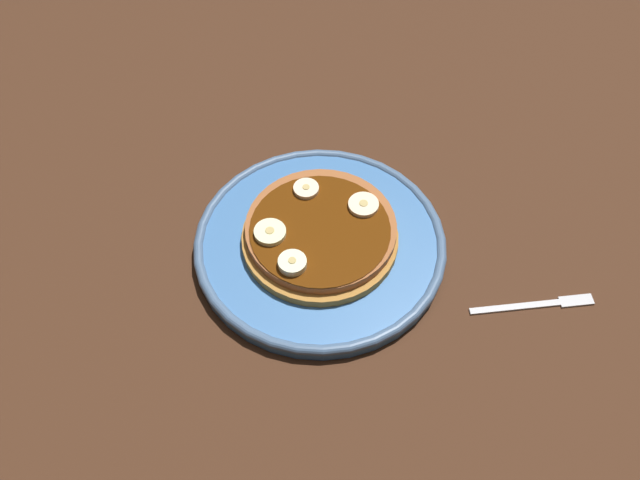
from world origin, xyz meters
TOP-DOWN VIEW (x-y plane):
  - ground_plane at (0.00, 0.00)cm, footprint 140.00×140.00cm
  - plate at (0.00, 0.00)cm, footprint 27.17×27.17cm
  - pancake_stack at (0.36, 0.33)cm, footprint 16.74×16.68cm
  - banana_slice_0 at (-1.57, 5.00)cm, footprint 3.36×3.36cm
  - banana_slice_1 at (-5.08, 1.94)cm, footprint 2.91×2.91cm
  - banana_slice_2 at (3.81, -4.06)cm, footprint 3.29×3.29cm
  - banana_slice_3 at (4.99, 2.41)cm, footprint 2.79×2.79cm
  - fork at (-3.06, -23.49)cm, footprint 4.66×12.74cm

SIDE VIEW (x-z plane):
  - ground_plane at x=0.00cm, z-range -3.00..0.00cm
  - fork at x=-3.06cm, z-range 0.00..0.50cm
  - plate at x=0.00cm, z-range 0.07..1.99cm
  - pancake_stack at x=0.36cm, z-range 1.57..3.75cm
  - banana_slice_2 at x=3.81cm, z-range 3.59..4.32cm
  - banana_slice_3 at x=4.99cm, z-range 3.59..4.32cm
  - banana_slice_0 at x=-1.57cm, z-range 3.59..4.40cm
  - banana_slice_1 at x=-5.08cm, z-range 3.59..4.66cm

